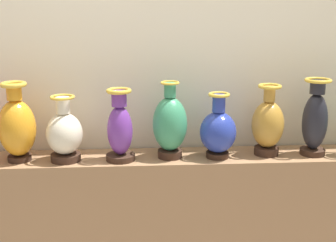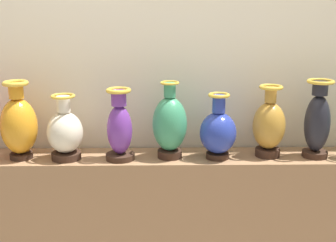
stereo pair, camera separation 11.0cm
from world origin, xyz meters
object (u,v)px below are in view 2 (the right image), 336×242
vase_amber (19,124)px  vase_ivory (65,132)px  vase_jade (170,125)px  vase_ochre (269,126)px  vase_violet (120,128)px  vase_onyx (317,122)px  vase_cobalt (218,132)px

vase_amber → vase_ivory: bearing=-3.6°
vase_jade → vase_ochre: size_ratio=1.06×
vase_amber → vase_jade: vase_amber is taller
vase_violet → vase_onyx: (1.02, 0.02, 0.02)m
vase_cobalt → vase_ochre: bearing=6.5°
vase_cobalt → vase_onyx: bearing=1.6°
vase_amber → vase_ochre: bearing=0.7°
vase_violet → vase_jade: bearing=5.6°
vase_cobalt → vase_ochre: size_ratio=0.91×
vase_violet → vase_onyx: 1.02m
vase_cobalt → vase_ochre: vase_ochre is taller
vase_onyx → vase_ochre: bearing=176.1°
vase_ivory → vase_onyx: 1.30m
vase_violet → vase_cobalt: size_ratio=1.08×
vase_ochre → vase_onyx: 0.25m
vase_onyx → vase_amber: bearing=180.0°
vase_jade → vase_cobalt: size_ratio=1.17×
vase_amber → vase_violet: bearing=-2.6°
vase_ivory → vase_violet: bearing=-1.8°
vase_amber → vase_ochre: 1.29m
vase_violet → vase_onyx: vase_onyx is taller
vase_ivory → vase_onyx: bearing=0.6°
vase_amber → vase_cobalt: (1.02, -0.01, -0.04)m
vase_ochre → vase_ivory: bearing=-178.3°
vase_jade → vase_cobalt: bearing=-3.8°
vase_amber → vase_ivory: 0.24m
vase_amber → vase_ivory: vase_amber is taller
vase_cobalt → vase_ivory: bearing=180.0°
vase_cobalt → vase_ochre: 0.27m
vase_violet → vase_onyx: bearing=1.3°
vase_amber → vase_ochre: size_ratio=1.08×
vase_violet → vase_ochre: bearing=2.9°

